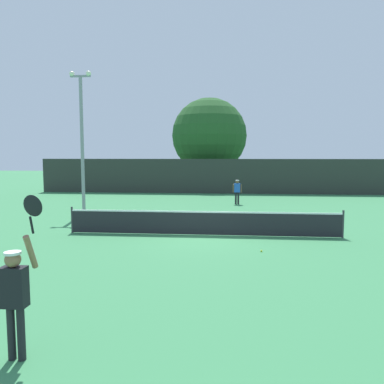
{
  "coord_description": "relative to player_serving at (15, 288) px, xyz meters",
  "views": [
    {
      "loc": [
        0.94,
        -14.81,
        3.15
      ],
      "look_at": [
        -0.68,
        2.61,
        1.46
      ],
      "focal_mm": 35.59,
      "sensor_mm": 36.0,
      "label": 1
    }
  ],
  "objects": [
    {
      "name": "ground_plane",
      "position": [
        2.27,
        9.46,
        -1.13
      ],
      "size": [
        120.0,
        120.0,
        0.0
      ],
      "primitive_type": "plane",
      "color": "#387F4C"
    },
    {
      "name": "tennis_net",
      "position": [
        2.27,
        9.46,
        -0.62
      ],
      "size": [
        10.8,
        0.08,
        1.07
      ],
      "color": "#232328",
      "rests_on": "ground"
    },
    {
      "name": "perimeter_fence",
      "position": [
        2.27,
        26.06,
        0.3
      ],
      "size": [
        29.72,
        0.12,
        2.86
      ],
      "primitive_type": "cube",
      "color": "#2D332D",
      "rests_on": "ground"
    },
    {
      "name": "player_serving",
      "position": [
        0.0,
        0.0,
        0.0
      ],
      "size": [
        0.68,
        0.4,
        2.56
      ],
      "color": "black",
      "rests_on": "ground"
    },
    {
      "name": "player_receiving",
      "position": [
        3.84,
        19.22,
        -0.18
      ],
      "size": [
        0.57,
        0.23,
        1.57
      ],
      "rotation": [
        0.0,
        0.0,
        3.14
      ],
      "color": "blue",
      "rests_on": "ground"
    },
    {
      "name": "tennis_ball",
      "position": [
        4.34,
        7.01,
        -1.1
      ],
      "size": [
        0.07,
        0.07,
        0.07
      ],
      "primitive_type": "sphere",
      "color": "#CCE033",
      "rests_on": "ground"
    },
    {
      "name": "light_pole",
      "position": [
        -4.57,
        14.54,
        3.22
      ],
      "size": [
        1.18,
        0.28,
        7.59
      ],
      "color": "gray",
      "rests_on": "ground"
    },
    {
      "name": "large_tree",
      "position": [
        1.46,
        30.99,
        3.87
      ],
      "size": [
        7.07,
        7.07,
        8.55
      ],
      "color": "brown",
      "rests_on": "ground"
    },
    {
      "name": "parked_car_near",
      "position": [
        -1.04,
        31.58,
        -0.36
      ],
      "size": [
        1.92,
        4.21,
        1.69
      ],
      "rotation": [
        0.0,
        0.0,
        0.0
      ],
      "color": "red",
      "rests_on": "ground"
    },
    {
      "name": "parked_car_mid",
      "position": [
        3.79,
        32.47,
        -0.36
      ],
      "size": [
        2.43,
        4.41,
        1.69
      ],
      "rotation": [
        0.0,
        0.0,
        0.13
      ],
      "color": "black",
      "rests_on": "ground"
    },
    {
      "name": "parked_car_far",
      "position": [
        8.98,
        33.75,
        -0.36
      ],
      "size": [
        2.38,
        4.39,
        1.69
      ],
      "rotation": [
        0.0,
        0.0,
        0.12
      ],
      "color": "black",
      "rests_on": "ground"
    }
  ]
}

